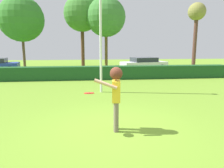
{
  "coord_description": "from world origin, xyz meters",
  "views": [
    {
      "loc": [
        -0.68,
        -5.74,
        2.37
      ],
      "look_at": [
        0.08,
        0.93,
        1.15
      ],
      "focal_mm": 34.32,
      "sensor_mm": 36.0,
      "label": 1
    }
  ],
  "objects_px": {
    "birch_tree": "(82,14)",
    "maple_tree": "(21,19)",
    "parked_car_white": "(144,63)",
    "oak_tree": "(106,17)",
    "lamppost": "(101,23)",
    "person": "(116,90)",
    "willow_tree": "(197,15)",
    "frisbee": "(89,93)"
  },
  "relations": [
    {
      "from": "person",
      "to": "birch_tree",
      "type": "distance_m",
      "value": 19.52
    },
    {
      "from": "lamppost",
      "to": "birch_tree",
      "type": "relative_size",
      "value": 0.8
    },
    {
      "from": "oak_tree",
      "to": "parked_car_white",
      "type": "bearing_deg",
      "value": -48.97
    },
    {
      "from": "frisbee",
      "to": "birch_tree",
      "type": "distance_m",
      "value": 19.66
    },
    {
      "from": "birch_tree",
      "to": "frisbee",
      "type": "bearing_deg",
      "value": -88.38
    },
    {
      "from": "lamppost",
      "to": "willow_tree",
      "type": "relative_size",
      "value": 0.96
    },
    {
      "from": "birch_tree",
      "to": "willow_tree",
      "type": "distance_m",
      "value": 11.88
    },
    {
      "from": "parked_car_white",
      "to": "willow_tree",
      "type": "bearing_deg",
      "value": 12.33
    },
    {
      "from": "parked_car_white",
      "to": "birch_tree",
      "type": "height_order",
      "value": "birch_tree"
    },
    {
      "from": "parked_car_white",
      "to": "willow_tree",
      "type": "relative_size",
      "value": 0.69
    },
    {
      "from": "willow_tree",
      "to": "maple_tree",
      "type": "relative_size",
      "value": 0.92
    },
    {
      "from": "frisbee",
      "to": "birch_tree",
      "type": "relative_size",
      "value": 0.03
    },
    {
      "from": "maple_tree",
      "to": "oak_tree",
      "type": "bearing_deg",
      "value": 6.71
    },
    {
      "from": "oak_tree",
      "to": "willow_tree",
      "type": "bearing_deg",
      "value": -15.91
    },
    {
      "from": "lamppost",
      "to": "person",
      "type": "bearing_deg",
      "value": -88.99
    },
    {
      "from": "person",
      "to": "parked_car_white",
      "type": "height_order",
      "value": "person"
    },
    {
      "from": "lamppost",
      "to": "parked_car_white",
      "type": "height_order",
      "value": "lamppost"
    },
    {
      "from": "oak_tree",
      "to": "birch_tree",
      "type": "relative_size",
      "value": 0.94
    },
    {
      "from": "person",
      "to": "birch_tree",
      "type": "xyz_separation_m",
      "value": [
        -1.27,
        18.92,
        4.61
      ]
    },
    {
      "from": "parked_car_white",
      "to": "oak_tree",
      "type": "height_order",
      "value": "oak_tree"
    },
    {
      "from": "willow_tree",
      "to": "maple_tree",
      "type": "distance_m",
      "value": 17.05
    },
    {
      "from": "oak_tree",
      "to": "person",
      "type": "bearing_deg",
      "value": -94.11
    },
    {
      "from": "oak_tree",
      "to": "maple_tree",
      "type": "relative_size",
      "value": 1.05
    },
    {
      "from": "frisbee",
      "to": "lamppost",
      "type": "bearing_deg",
      "value": 83.04
    },
    {
      "from": "lamppost",
      "to": "willow_tree",
      "type": "xyz_separation_m",
      "value": [
        10.05,
        10.02,
        1.82
      ]
    },
    {
      "from": "frisbee",
      "to": "birch_tree",
      "type": "bearing_deg",
      "value": 91.62
    },
    {
      "from": "frisbee",
      "to": "maple_tree",
      "type": "relative_size",
      "value": 0.04
    },
    {
      "from": "willow_tree",
      "to": "maple_tree",
      "type": "height_order",
      "value": "maple_tree"
    },
    {
      "from": "birch_tree",
      "to": "lamppost",
      "type": "bearing_deg",
      "value": -85.15
    },
    {
      "from": "parked_car_white",
      "to": "birch_tree",
      "type": "bearing_deg",
      "value": 138.6
    },
    {
      "from": "frisbee",
      "to": "birch_tree",
      "type": "xyz_separation_m",
      "value": [
        -0.54,
        19.1,
        4.63
      ]
    },
    {
      "from": "frisbee",
      "to": "oak_tree",
      "type": "bearing_deg",
      "value": 83.6
    },
    {
      "from": "oak_tree",
      "to": "willow_tree",
      "type": "relative_size",
      "value": 1.13
    },
    {
      "from": "oak_tree",
      "to": "birch_tree",
      "type": "xyz_separation_m",
      "value": [
        -2.53,
        1.37,
        0.52
      ]
    },
    {
      "from": "willow_tree",
      "to": "parked_car_white",
      "type": "bearing_deg",
      "value": -167.67
    },
    {
      "from": "person",
      "to": "lamppost",
      "type": "bearing_deg",
      "value": 91.01
    },
    {
      "from": "birch_tree",
      "to": "maple_tree",
      "type": "xyz_separation_m",
      "value": [
        -5.75,
        -2.34,
        -0.94
      ]
    },
    {
      "from": "parked_car_white",
      "to": "birch_tree",
      "type": "distance_m",
      "value": 9.17
    },
    {
      "from": "willow_tree",
      "to": "oak_tree",
      "type": "bearing_deg",
      "value": 164.09
    },
    {
      "from": "willow_tree",
      "to": "lamppost",
      "type": "bearing_deg",
      "value": -135.08
    },
    {
      "from": "lamppost",
      "to": "maple_tree",
      "type": "bearing_deg",
      "value": 121.0
    },
    {
      "from": "willow_tree",
      "to": "frisbee",
      "type": "bearing_deg",
      "value": -125.03
    }
  ]
}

